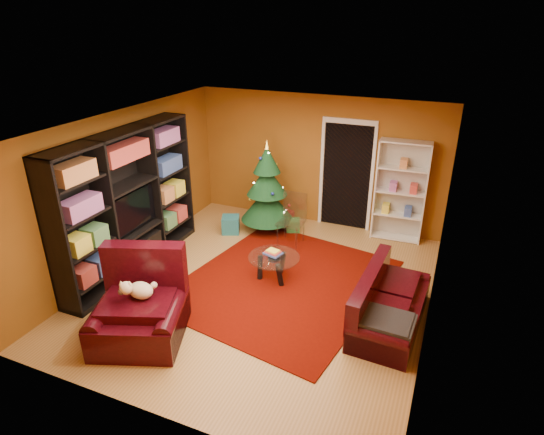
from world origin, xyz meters
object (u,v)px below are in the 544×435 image
at_px(armchair, 138,307).
at_px(coffee_table, 274,268).
at_px(rug, 283,282).
at_px(acrylic_chair, 291,223).
at_px(christmas_tree, 267,187).
at_px(dog, 141,290).
at_px(media_unit, 128,203).
at_px(gift_box_red, 287,216).
at_px(gift_box_green, 293,225).
at_px(sofa, 392,300).
at_px(white_bookshelf, 400,192).
at_px(gift_box_teal, 231,224).

height_order(armchair, coffee_table, armchair).
xyz_separation_m(rug, acrylic_chair, (-0.37, 1.31, 0.44)).
bearing_deg(christmas_tree, dog, -93.08).
relative_size(media_unit, armchair, 2.50).
bearing_deg(media_unit, gift_box_red, 57.39).
bearing_deg(rug, dog, -122.73).
xyz_separation_m(gift_box_red, acrylic_chair, (0.44, -0.96, 0.33)).
xyz_separation_m(christmas_tree, gift_box_green, (0.52, 0.10, -0.77)).
relative_size(sofa, coffee_table, 2.14).
bearing_deg(coffee_table, dog, -118.15).
xyz_separation_m(armchair, acrylic_chair, (0.89, 3.29, -0.03)).
height_order(rug, gift_box_red, gift_box_red).
xyz_separation_m(rug, armchair, (-1.26, -1.98, 0.47)).
height_order(rug, gift_box_green, gift_box_green).
height_order(gift_box_red, acrylic_chair, acrylic_chair).
bearing_deg(sofa, christmas_tree, 55.51).
height_order(gift_box_red, white_bookshelf, white_bookshelf).
bearing_deg(gift_box_red, gift_box_green, -55.32).
bearing_deg(gift_box_green, rug, -74.26).
xyz_separation_m(gift_box_red, sofa, (2.57, -2.65, 0.27)).
bearing_deg(media_unit, acrylic_chair, 38.89).
bearing_deg(rug, gift_box_red, 109.70).
distance_m(armchair, acrylic_chair, 3.41).
bearing_deg(white_bookshelf, armchair, -124.15).
distance_m(gift_box_green, coffee_table, 1.84).
distance_m(gift_box_green, dog, 3.88).
relative_size(gift_box_green, sofa, 0.14).
xyz_separation_m(gift_box_red, white_bookshelf, (2.22, 0.06, 0.85)).
xyz_separation_m(white_bookshelf, dog, (-2.64, -4.25, -0.25)).
distance_m(white_bookshelf, coffee_table, 2.88).
height_order(rug, acrylic_chair, acrylic_chair).
relative_size(gift_box_red, dog, 0.56).
distance_m(rug, gift_box_red, 2.41).
bearing_deg(acrylic_chair, sofa, -37.36).
xyz_separation_m(christmas_tree, acrylic_chair, (0.67, -0.44, -0.45)).
bearing_deg(media_unit, christmas_tree, 55.46).
bearing_deg(armchair, gift_box_red, 63.59).
relative_size(media_unit, christmas_tree, 1.65).
height_order(christmas_tree, coffee_table, christmas_tree).
height_order(media_unit, dog, media_unit).
bearing_deg(armchair, gift_box_teal, 76.23).
xyz_separation_m(gift_box_green, white_bookshelf, (1.92, 0.48, 0.83)).
bearing_deg(sofa, white_bookshelf, 10.21).
bearing_deg(armchair, coffee_table, 41.60).
height_order(gift_box_green, armchair, armchair).
bearing_deg(christmas_tree, coffee_table, -63.33).
relative_size(armchair, sofa, 0.68).
xyz_separation_m(media_unit, coffee_table, (2.36, 0.51, -0.95)).
xyz_separation_m(rug, sofa, (1.75, -0.39, 0.37)).
distance_m(rug, christmas_tree, 2.21).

